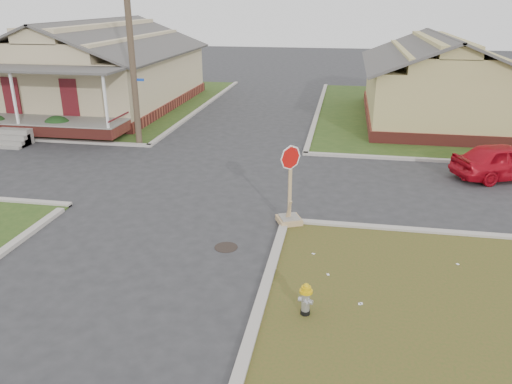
% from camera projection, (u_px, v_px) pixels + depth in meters
% --- Properties ---
extents(ground, '(120.00, 120.00, 0.00)m').
position_uv_depth(ground, '(157.00, 233.00, 14.51)').
color(ground, '#2B2B2E').
rests_on(ground, ground).
extents(verge_far_left, '(19.00, 19.00, 0.05)m').
position_uv_depth(verge_far_left, '(68.00, 101.00, 33.15)').
color(verge_far_left, '#2B4619').
rests_on(verge_far_left, ground).
extents(curbs, '(80.00, 40.00, 0.12)m').
position_uv_depth(curbs, '(203.00, 177.00, 19.10)').
color(curbs, '#AEA69D').
rests_on(curbs, ground).
extents(manhole, '(0.64, 0.64, 0.01)m').
position_uv_depth(manhole, '(226.00, 247.00, 13.69)').
color(manhole, black).
rests_on(manhole, ground).
extents(corner_house, '(10.10, 15.50, 5.30)m').
position_uv_depth(corner_house, '(97.00, 70.00, 30.64)').
color(corner_house, maroon).
rests_on(corner_house, ground).
extents(side_house_yellow, '(7.60, 11.60, 4.70)m').
position_uv_depth(side_house_yellow, '(436.00, 81.00, 27.21)').
color(side_house_yellow, maroon).
rests_on(side_house_yellow, ground).
extents(utility_pole, '(1.80, 0.28, 9.00)m').
position_uv_depth(utility_pole, '(131.00, 41.00, 21.68)').
color(utility_pole, '#423426').
rests_on(utility_pole, ground).
extents(fire_hydrant, '(0.28, 0.28, 0.75)m').
position_uv_depth(fire_hydrant, '(306.00, 297.00, 10.57)').
color(fire_hydrant, black).
rests_on(fire_hydrant, ground).
extents(stop_sign, '(0.69, 0.67, 2.44)m').
position_uv_depth(stop_sign, '(289.00, 207.00, 14.89)').
color(stop_sign, tan).
rests_on(stop_sign, ground).
extents(red_sedan, '(4.30, 2.95, 1.36)m').
position_uv_depth(red_sedan, '(506.00, 161.00, 18.73)').
color(red_sedan, red).
rests_on(red_sedan, ground).
extents(hedge_right, '(1.41, 1.16, 1.08)m').
position_uv_depth(hedge_right, '(58.00, 127.00, 24.17)').
color(hedge_right, black).
rests_on(hedge_right, verge_far_left).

